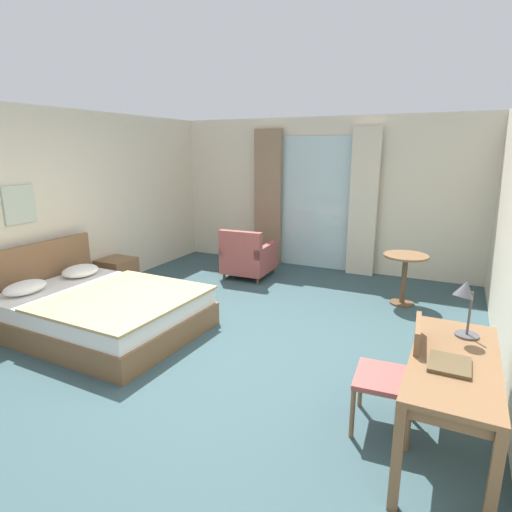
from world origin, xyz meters
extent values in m
cube|color=#334C51|center=(0.00, 0.00, -0.05)|extent=(5.99, 7.91, 0.10)
cube|color=beige|center=(0.00, 3.69, 1.31)|extent=(5.59, 0.12, 2.61)
cube|color=beige|center=(-2.74, 0.00, 1.31)|extent=(0.12, 7.51, 2.61)
cube|color=silver|center=(-0.10, 3.61, 1.15)|extent=(1.28, 0.02, 2.30)
cube|color=#897056|center=(-0.96, 3.51, 1.21)|extent=(0.51, 0.10, 2.43)
cube|color=beige|center=(0.76, 3.51, 1.21)|extent=(0.45, 0.10, 2.43)
cube|color=brown|center=(-1.44, -0.13, 0.14)|extent=(2.23, 1.69, 0.27)
cube|color=white|center=(-1.44, -0.13, 0.36)|extent=(2.17, 1.64, 0.18)
cube|color=brown|center=(-2.56, -0.10, 0.47)|extent=(0.11, 1.65, 0.93)
cube|color=tan|center=(-1.08, -0.15, 0.47)|extent=(1.49, 1.65, 0.03)
ellipsoid|color=white|center=(-2.24, -0.50, 0.53)|extent=(0.34, 0.52, 0.15)
ellipsoid|color=white|center=(-2.21, 0.28, 0.53)|extent=(0.41, 0.50, 0.14)
cube|color=brown|center=(-2.42, 1.13, 0.23)|extent=(0.46, 0.48, 0.46)
cube|color=brown|center=(-2.42, 0.89, 0.32)|extent=(0.40, 0.01, 0.11)
cube|color=brown|center=(2.26, -0.64, 0.72)|extent=(0.57, 1.37, 0.04)
cube|color=brown|center=(2.26, -0.64, 0.66)|extent=(0.52, 1.30, 0.08)
cube|color=brown|center=(2.50, -1.30, 0.35)|extent=(0.06, 0.06, 0.70)
cube|color=brown|center=(2.52, 0.01, 0.35)|extent=(0.06, 0.06, 0.70)
cube|color=brown|center=(2.01, -1.29, 0.35)|extent=(0.06, 0.06, 0.70)
cube|color=brown|center=(2.03, 0.01, 0.35)|extent=(0.06, 0.06, 0.70)
cube|color=#9E4C47|center=(1.81, -0.53, 0.41)|extent=(0.46, 0.49, 0.04)
cube|color=brown|center=(2.01, -0.52, 0.66)|extent=(0.07, 0.44, 0.47)
cylinder|color=brown|center=(1.61, -0.34, 0.20)|extent=(0.04, 0.04, 0.39)
cylinder|color=brown|center=(1.64, -0.76, 0.20)|extent=(0.04, 0.04, 0.39)
cylinder|color=brown|center=(1.99, -0.31, 0.20)|extent=(0.04, 0.04, 0.39)
cylinder|color=brown|center=(2.02, -0.73, 0.20)|extent=(0.04, 0.04, 0.39)
cylinder|color=#4C4C51|center=(2.33, -0.23, 0.74)|extent=(0.17, 0.17, 0.02)
cylinder|color=#4C4C51|center=(2.33, -0.23, 0.91)|extent=(0.02, 0.02, 0.33)
cone|color=#4C4C51|center=(2.28, -0.31, 1.12)|extent=(0.16, 0.16, 0.17)
cube|color=brown|center=(2.23, -0.78, 0.75)|extent=(0.25, 0.29, 0.03)
cube|color=#9E4C47|center=(-0.88, 2.57, 0.25)|extent=(0.75, 0.82, 0.30)
cube|color=#9E4C47|center=(-0.87, 2.24, 0.61)|extent=(0.72, 0.15, 0.43)
cube|color=#9E4C47|center=(-0.57, 2.59, 0.48)|extent=(0.13, 0.79, 0.16)
cube|color=#9E4C47|center=(-1.19, 2.56, 0.48)|extent=(0.13, 0.79, 0.16)
cylinder|color=#4C3D2D|center=(-0.60, 2.92, 0.05)|extent=(0.04, 0.04, 0.10)
cylinder|color=#4C3D2D|center=(-1.19, 2.90, 0.05)|extent=(0.04, 0.04, 0.10)
cylinder|color=#4C3D2D|center=(-0.57, 2.25, 0.05)|extent=(0.04, 0.04, 0.10)
cylinder|color=#4C3D2D|center=(-1.17, 2.23, 0.05)|extent=(0.04, 0.04, 0.10)
cylinder|color=brown|center=(1.61, 2.32, 0.68)|extent=(0.59, 0.59, 0.03)
cylinder|color=brown|center=(1.61, 2.32, 0.33)|extent=(0.07, 0.07, 0.67)
cylinder|color=brown|center=(1.61, 2.32, 0.01)|extent=(0.32, 0.32, 0.02)
cube|color=#B7C6B2|center=(-2.66, -0.13, 1.42)|extent=(0.03, 0.41, 0.46)
camera|label=1|loc=(2.17, -3.50, 2.08)|focal=29.54mm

